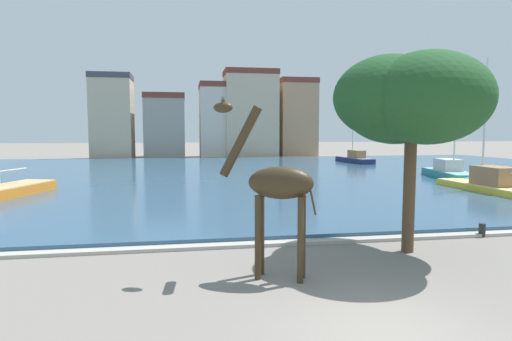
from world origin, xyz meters
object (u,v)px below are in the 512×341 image
at_px(giraffe_statue, 275,186).
at_px(shade_tree, 411,101).
at_px(sailboat_teal, 453,175).
at_px(mooring_bollard, 482,230).
at_px(sailboat_yellow, 483,185).
at_px(sailboat_navy, 352,159).

distance_m(giraffe_statue, shade_tree, 5.46).
relative_size(sailboat_teal, mooring_bollard, 16.31).
xyz_separation_m(sailboat_yellow, shade_tree, (-11.61, -11.51, 4.27)).
height_order(giraffe_statue, shade_tree, shade_tree).
bearing_deg(shade_tree, sailboat_yellow, 44.74).
height_order(sailboat_teal, mooring_bollard, sailboat_teal).
relative_size(sailboat_navy, sailboat_yellow, 0.95).
relative_size(sailboat_yellow, mooring_bollard, 16.87).
relative_size(giraffe_statue, shade_tree, 0.78).
bearing_deg(mooring_bollard, sailboat_yellow, 52.27).
bearing_deg(sailboat_yellow, sailboat_navy, 86.69).
relative_size(sailboat_navy, mooring_bollard, 16.00).
xyz_separation_m(giraffe_statue, shade_tree, (4.66, 1.57, 2.37)).
height_order(giraffe_statue, sailboat_teal, sailboat_teal).
distance_m(sailboat_navy, shade_tree, 38.65).
bearing_deg(mooring_bollard, sailboat_teal, 58.68).
bearing_deg(sailboat_navy, shade_tree, -109.83).
bearing_deg(mooring_bollard, shade_tree, -158.64).
bearing_deg(shade_tree, mooring_bollard, 21.36).
xyz_separation_m(sailboat_navy, shade_tree, (-13.03, -36.13, 4.26)).
bearing_deg(sailboat_teal, giraffe_statue, -133.94).
bearing_deg(sailboat_navy, sailboat_teal, -88.89).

